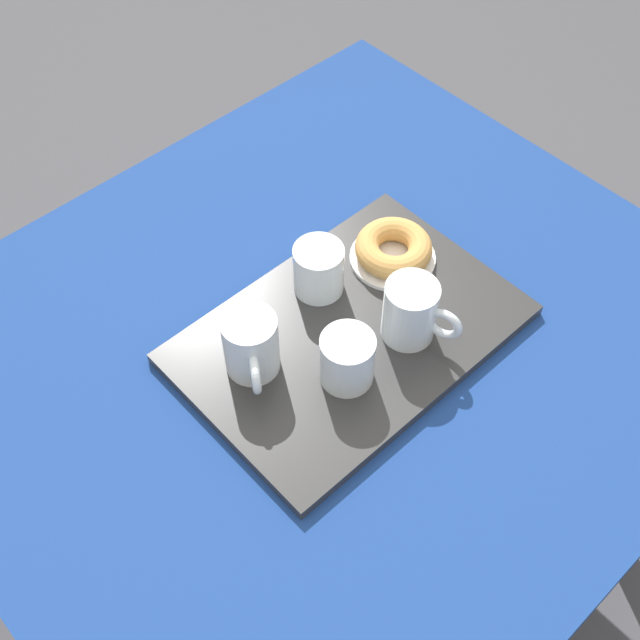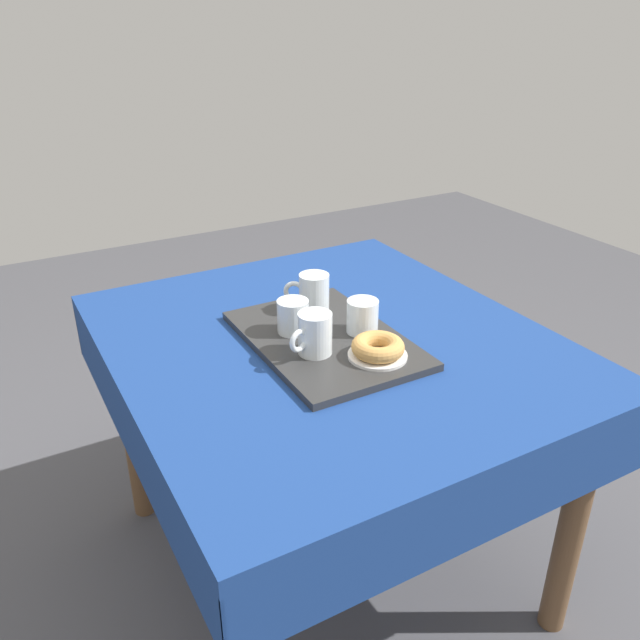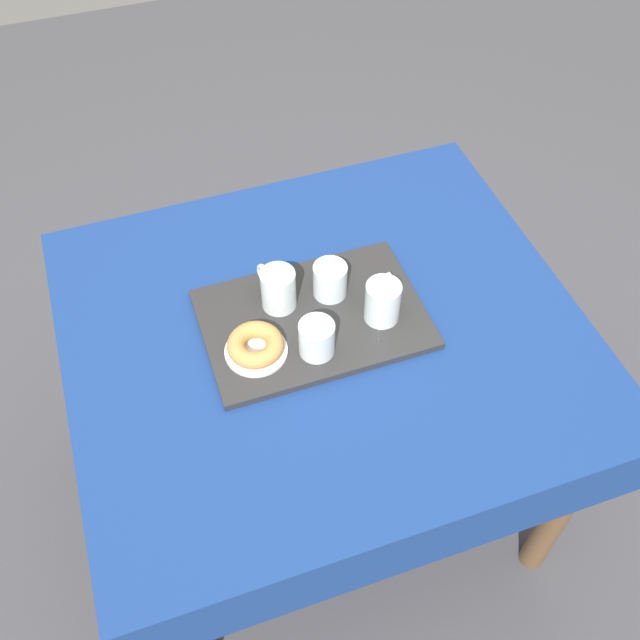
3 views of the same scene
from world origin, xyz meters
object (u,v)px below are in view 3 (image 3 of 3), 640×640
Objects in this scene: sugar_donut_left at (255,345)px; serving_tray at (313,319)px; donut_plate_left at (256,351)px; dining_table at (324,354)px; water_glass_near at (330,282)px; water_glass_far at (317,340)px; tea_mug_right at (278,290)px; tea_mug_left at (383,302)px.

serving_tray is at bearing -159.69° from sugar_donut_left.
serving_tray is 3.62× the size of donut_plate_left.
dining_table is 9.43× the size of sugar_donut_left.
water_glass_near reaches higher than donut_plate_left.
water_glass_near is at bearing -119.20° from water_glass_far.
tea_mug_right reaches higher than donut_plate_left.
serving_tray is 4.07× the size of sugar_donut_left.
dining_table is at bearing 129.32° from serving_tray.
donut_plate_left is at bearing 53.38° from tea_mug_right.
dining_table is 2.32× the size of serving_tray.
sugar_donut_left is (0.28, 0.01, -0.02)m from tea_mug_left.
dining_table is 0.20m from tea_mug_right.
water_glass_near reaches higher than serving_tray.
serving_tray is at bearing -159.69° from donut_plate_left.
tea_mug_left is (-0.12, 0.02, 0.16)m from dining_table.
tea_mug_left reaches higher than water_glass_near.
water_glass_far reaches higher than donut_plate_left.
dining_table is 13.84× the size of water_glass_far.
water_glass_far is 0.13m from sugar_donut_left.
donut_plate_left is at bearing 90.00° from sugar_donut_left.
sugar_donut_left is (0.16, 0.03, 0.14)m from dining_table.
water_glass_near is 1.00× the size of water_glass_far.
water_glass_near is 0.68× the size of sugar_donut_left.
water_glass_far is 0.68× the size of sugar_donut_left.
serving_tray is 5.97× the size of water_glass_near.
tea_mug_left reaches higher than sugar_donut_left.
tea_mug_left is 0.80× the size of donut_plate_left.
tea_mug_left is 0.13m from water_glass_near.
tea_mug_left reaches higher than water_glass_far.
donut_plate_left is at bearing -16.82° from water_glass_far.
serving_tray is 4.50× the size of tea_mug_left.
tea_mug_left reaches higher than serving_tray.
tea_mug_right is at bearing -126.62° from sugar_donut_left.
tea_mug_right is at bearing -126.62° from donut_plate_left.
tea_mug_left is 0.90× the size of sugar_donut_left.
dining_table is at bearing -11.15° from tea_mug_left.
water_glass_far is (0.04, 0.07, 0.15)m from dining_table.
water_glass_far is at bearing 103.90° from tea_mug_right.
serving_tray is 0.09m from water_glass_near.
dining_table is 0.20m from tea_mug_left.
dining_table is 0.20m from donut_plate_left.
sugar_donut_left is at bearing 1.29° from tea_mug_left.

